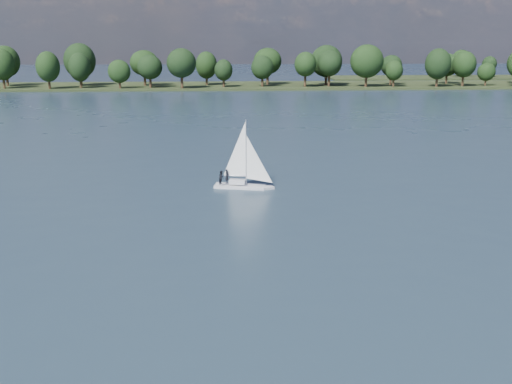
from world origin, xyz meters
TOP-DOWN VIEW (x-y plane):
  - ground at (0.00, 100.00)m, footprint 700.00×700.00m
  - far_shore at (0.00, 212.00)m, footprint 660.00×40.00m
  - sailboat at (0.48, 52.96)m, footprint 6.63×3.10m
  - treeline at (-6.80, 207.41)m, footprint 562.26×74.19m

SIDE VIEW (x-z plane):
  - ground at x=0.00m, z-range 0.00..0.00m
  - far_shore at x=0.00m, z-range -0.75..0.75m
  - sailboat at x=0.48m, z-range -1.86..6.56m
  - treeline at x=-6.80m, z-range -0.74..16.98m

